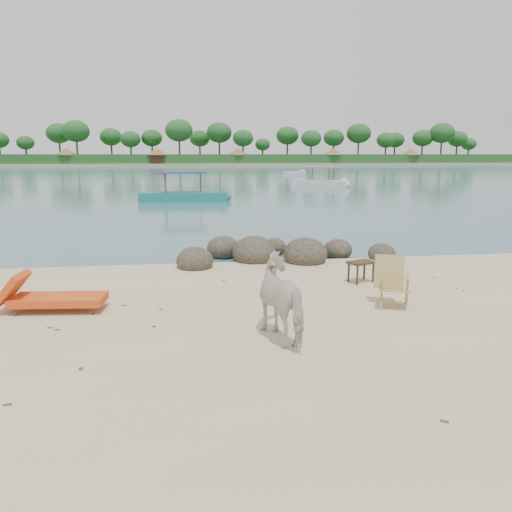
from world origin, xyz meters
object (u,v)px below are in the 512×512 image
(cow, at_px, (287,300))
(side_table, at_px, (361,273))
(deck_chair, at_px, (395,284))
(lounge_chair, at_px, (59,296))
(boat_near, at_px, (183,177))
(boulders, at_px, (272,254))

(cow, distance_m, side_table, 4.15)
(deck_chair, bearing_deg, side_table, 112.23)
(lounge_chair, bearing_deg, boat_near, 89.86)
(boulders, relative_size, lounge_chair, 2.91)
(side_table, bearing_deg, cow, -149.81)
(side_table, distance_m, lounge_chair, 6.63)
(boulders, height_order, side_table, boulders)
(cow, xyz_separation_m, deck_chair, (2.43, 1.32, -0.18))
(side_table, xyz_separation_m, lounge_chair, (-6.51, -1.26, 0.08))
(side_table, relative_size, deck_chair, 0.62)
(lounge_chair, xyz_separation_m, deck_chair, (6.47, -0.73, 0.17))
(cow, bearing_deg, deck_chair, -167.88)
(cow, relative_size, deck_chair, 1.61)
(deck_chair, xyz_separation_m, boat_near, (-4.04, 24.21, 1.06))
(boulders, height_order, lounge_chair, boulders)
(cow, height_order, side_table, cow)
(boulders, distance_m, boat_near, 19.54)
(boat_near, bearing_deg, cow, -84.18)
(lounge_chair, relative_size, deck_chair, 2.19)
(deck_chair, height_order, boat_near, boat_near)
(side_table, relative_size, lounge_chair, 0.28)
(boulders, relative_size, side_table, 10.23)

